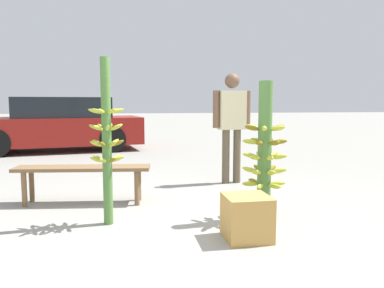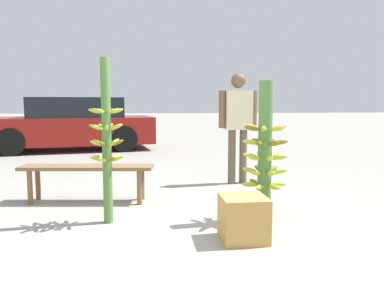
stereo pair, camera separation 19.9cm
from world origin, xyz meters
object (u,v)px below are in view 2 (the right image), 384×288
Objects in this scene: vendor_person at (238,118)px; produce_crate at (243,218)px; banana_stalk_center at (265,153)px; market_bench at (87,171)px; banana_stalk_left at (107,140)px; parked_car at (72,125)px.

produce_crate is at bearing -109.08° from vendor_person.
market_bench is (-1.90, 0.96, -0.32)m from banana_stalk_center.
banana_stalk_left reaches higher than banana_stalk_center.
banana_stalk_center is at bearing -19.82° from market_bench.
market_bench is at bearing -176.97° from parked_car.
banana_stalk_center reaches higher than parked_car.
banana_stalk_left is 6.25m from parked_car.
banana_stalk_left is at bearing -175.68° from parked_car.
banana_stalk_left is 1.52m from produce_crate.
banana_stalk_left reaches higher than parked_car.
produce_crate is at bearing -124.41° from banana_stalk_center.
banana_stalk_left is 1.58m from banana_stalk_center.
banana_stalk_center is 1.81m from vendor_person.
banana_stalk_left is at bearing -61.53° from market_bench.
parked_car is at bearing 112.03° from produce_crate.
banana_stalk_center is (1.57, -0.12, -0.14)m from banana_stalk_left.
banana_stalk_left is 1.00× the size of vendor_person.
vendor_person is 2.30m from market_bench.
banana_stalk_center is 2.15m from market_bench.
produce_crate is (1.22, -0.63, -0.64)m from banana_stalk_left.
parked_car is (-3.06, 6.19, -0.05)m from banana_stalk_center.
vendor_person is at bearing 43.64° from banana_stalk_left.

